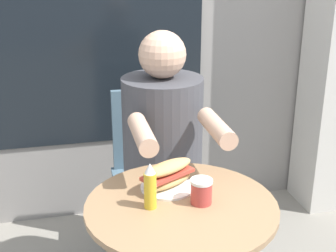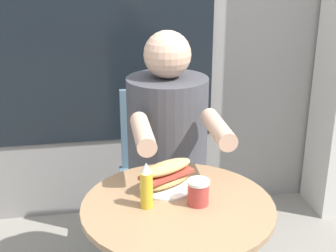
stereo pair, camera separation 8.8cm
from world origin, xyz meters
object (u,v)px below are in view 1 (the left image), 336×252
Objects in this scene: drink_cup at (201,191)px; diner_chair at (150,159)px; condiment_bottle at (150,187)px; seated_diner at (164,189)px; sandwich_on_plate at (168,177)px.

diner_chair is at bearing 90.28° from drink_cup.
diner_chair is at bearing 79.29° from condiment_bottle.
seated_diner is 0.60m from condiment_bottle.
sandwich_on_plate is (-0.08, -0.73, 0.27)m from diner_chair.
condiment_bottle is (-0.17, 0.00, 0.03)m from drink_cup.
drink_cup is 0.17m from condiment_bottle.
drink_cup is (0.00, -0.86, 0.27)m from diner_chair.
diner_chair is at bearing -89.46° from seated_diner.
condiment_bottle is (-0.08, -0.12, 0.03)m from sandwich_on_plate.
condiment_bottle is at bearing 178.49° from drink_cup.
diner_chair is 10.44× the size of drink_cup.
sandwich_on_plate is at bearing 123.65° from drink_cup.
condiment_bottle reaches higher than drink_cup.
condiment_bottle reaches higher than sandwich_on_plate.
diner_chair is 0.90m from drink_cup.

